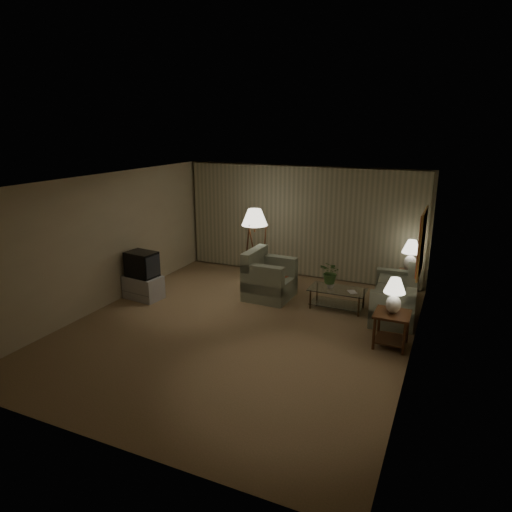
{
  "coord_description": "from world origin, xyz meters",
  "views": [
    {
      "loc": [
        3.44,
        -6.93,
        3.62
      ],
      "look_at": [
        0.07,
        0.6,
        1.24
      ],
      "focal_mm": 32.0,
      "sensor_mm": 36.0,
      "label": 1
    }
  ],
  "objects_px": {
    "tv_cabinet": "(143,287)",
    "vase": "(330,284)",
    "coffee_table": "(337,295)",
    "table_lamp_near": "(394,293)",
    "armchair": "(270,279)",
    "table_lamp_far": "(411,253)",
    "side_table_far": "(408,280)",
    "sofa": "(394,298)",
    "crt_tv": "(142,264)",
    "floor_lamp": "(255,246)",
    "ottoman": "(275,283)",
    "side_table_near": "(392,323)"
  },
  "relations": [
    {
      "from": "tv_cabinet",
      "to": "vase",
      "type": "bearing_deg",
      "value": 23.16
    },
    {
      "from": "coffee_table",
      "to": "table_lamp_near",
      "type": "bearing_deg",
      "value": -45.15
    },
    {
      "from": "table_lamp_near",
      "to": "vase",
      "type": "bearing_deg",
      "value": 138.11
    },
    {
      "from": "armchair",
      "to": "tv_cabinet",
      "type": "relative_size",
      "value": 1.2
    },
    {
      "from": "table_lamp_far",
      "to": "side_table_far",
      "type": "bearing_deg",
      "value": -90.0
    },
    {
      "from": "sofa",
      "to": "crt_tv",
      "type": "height_order",
      "value": "crt_tv"
    },
    {
      "from": "vase",
      "to": "floor_lamp",
      "type": "bearing_deg",
      "value": 163.98
    },
    {
      "from": "sofa",
      "to": "armchair",
      "type": "xyz_separation_m",
      "value": [
        -2.58,
        -0.1,
        0.06
      ]
    },
    {
      "from": "table_lamp_near",
      "to": "ottoman",
      "type": "bearing_deg",
      "value": 150.03
    },
    {
      "from": "vase",
      "to": "tv_cabinet",
      "type": "bearing_deg",
      "value": -163.27
    },
    {
      "from": "side_table_far",
      "to": "table_lamp_near",
      "type": "distance_m",
      "value": 2.55
    },
    {
      "from": "table_lamp_far",
      "to": "side_table_near",
      "type": "bearing_deg",
      "value": -90.0
    },
    {
      "from": "side_table_near",
      "to": "armchair",
      "type": "bearing_deg",
      "value": 155.37
    },
    {
      "from": "floor_lamp",
      "to": "ottoman",
      "type": "relative_size",
      "value": 2.72
    },
    {
      "from": "tv_cabinet",
      "to": "floor_lamp",
      "type": "distance_m",
      "value": 2.62
    },
    {
      "from": "armchair",
      "to": "side_table_far",
      "type": "height_order",
      "value": "armchair"
    },
    {
      "from": "armchair",
      "to": "ottoman",
      "type": "bearing_deg",
      "value": -0.25
    },
    {
      "from": "coffee_table",
      "to": "ottoman",
      "type": "relative_size",
      "value": 1.69
    },
    {
      "from": "side_table_far",
      "to": "floor_lamp",
      "type": "distance_m",
      "value": 3.45
    },
    {
      "from": "table_lamp_near",
      "to": "ottoman",
      "type": "relative_size",
      "value": 0.93
    },
    {
      "from": "floor_lamp",
      "to": "side_table_far",
      "type": "bearing_deg",
      "value": 11.45
    },
    {
      "from": "table_lamp_near",
      "to": "ottoman",
      "type": "distance_m",
      "value": 3.23
    },
    {
      "from": "table_lamp_far",
      "to": "floor_lamp",
      "type": "relative_size",
      "value": 0.38
    },
    {
      "from": "armchair",
      "to": "table_lamp_near",
      "type": "bearing_deg",
      "value": -113.6
    },
    {
      "from": "side_table_near",
      "to": "coffee_table",
      "type": "xyz_separation_m",
      "value": [
        -1.24,
        1.25,
        -0.14
      ]
    },
    {
      "from": "side_table_far",
      "to": "vase",
      "type": "bearing_deg",
      "value": -138.48
    },
    {
      "from": "table_lamp_near",
      "to": "floor_lamp",
      "type": "xyz_separation_m",
      "value": [
        -3.34,
        1.81,
        -0.02
      ]
    },
    {
      "from": "tv_cabinet",
      "to": "ottoman",
      "type": "bearing_deg",
      "value": 37.02
    },
    {
      "from": "side_table_far",
      "to": "table_lamp_far",
      "type": "distance_m",
      "value": 0.61
    },
    {
      "from": "coffee_table",
      "to": "vase",
      "type": "height_order",
      "value": "vase"
    },
    {
      "from": "armchair",
      "to": "side_table_near",
      "type": "height_order",
      "value": "armchair"
    },
    {
      "from": "side_table_far",
      "to": "coffee_table",
      "type": "xyz_separation_m",
      "value": [
        -1.24,
        -1.23,
        -0.11
      ]
    },
    {
      "from": "sofa",
      "to": "coffee_table",
      "type": "height_order",
      "value": "sofa"
    },
    {
      "from": "sofa",
      "to": "ottoman",
      "type": "bearing_deg",
      "value": -99.57
    },
    {
      "from": "tv_cabinet",
      "to": "ottoman",
      "type": "xyz_separation_m",
      "value": [
        2.48,
        1.46,
        -0.03
      ]
    },
    {
      "from": "table_lamp_far",
      "to": "ottoman",
      "type": "bearing_deg",
      "value": -161.46
    },
    {
      "from": "sofa",
      "to": "ottoman",
      "type": "height_order",
      "value": "sofa"
    },
    {
      "from": "side_table_far",
      "to": "vase",
      "type": "xyz_separation_m",
      "value": [
        -1.39,
        -1.23,
        0.1
      ]
    },
    {
      "from": "armchair",
      "to": "table_lamp_far",
      "type": "relative_size",
      "value": 1.49
    },
    {
      "from": "crt_tv",
      "to": "side_table_near",
      "type": "bearing_deg",
      "value": 5.26
    },
    {
      "from": "table_lamp_far",
      "to": "coffee_table",
      "type": "xyz_separation_m",
      "value": [
        -1.24,
        -1.23,
        -0.73
      ]
    },
    {
      "from": "sofa",
      "to": "table_lamp_far",
      "type": "xyz_separation_m",
      "value": [
        0.15,
        1.13,
        0.65
      ]
    },
    {
      "from": "sofa",
      "to": "floor_lamp",
      "type": "bearing_deg",
      "value": -102.85
    },
    {
      "from": "sofa",
      "to": "side_table_near",
      "type": "xyz_separation_m",
      "value": [
        0.15,
        -1.35,
        0.06
      ]
    },
    {
      "from": "table_lamp_far",
      "to": "crt_tv",
      "type": "xyz_separation_m",
      "value": [
        -5.2,
        -2.38,
        -0.23
      ]
    },
    {
      "from": "floor_lamp",
      "to": "side_table_near",
      "type": "bearing_deg",
      "value": -28.45
    },
    {
      "from": "table_lamp_far",
      "to": "crt_tv",
      "type": "distance_m",
      "value": 5.72
    },
    {
      "from": "armchair",
      "to": "ottoman",
      "type": "xyz_separation_m",
      "value": [
        0.01,
        0.32,
        -0.19
      ]
    },
    {
      "from": "side_table_near",
      "to": "table_lamp_near",
      "type": "relative_size",
      "value": 0.97
    },
    {
      "from": "sofa",
      "to": "coffee_table",
      "type": "bearing_deg",
      "value": -89.45
    }
  ]
}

